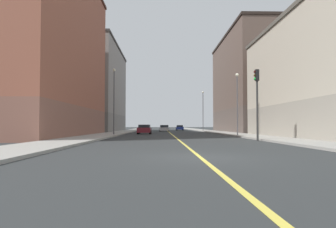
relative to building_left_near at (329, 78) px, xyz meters
name	(u,v)px	position (x,y,z in m)	size (l,w,h in m)	color
ground_plane	(200,157)	(-15.13, -17.81, -5.92)	(400.00, 400.00, 0.00)	#2D3131
sidewalk_left	(210,131)	(-6.84, 31.19, -5.85)	(3.55, 168.00, 0.15)	#9E9B93
sidewalk_right	(126,131)	(-23.41, 31.19, -5.85)	(3.55, 168.00, 0.15)	#9E9B93
lane_center_stripe	(168,131)	(-15.13, 31.19, -5.91)	(0.16, 154.00, 0.01)	#E5D14C
building_left_near	(329,78)	(0.00, 0.00, 0.00)	(10.42, 21.96, 11.83)	#9D9688
building_left_mid	(252,84)	(0.00, 25.24, 2.79)	(10.42, 24.84, 17.42)	brown
building_right_corner	(39,49)	(-30.25, 4.68, 3.85)	(10.42, 25.44, 19.53)	brown
building_right_midblock	(94,89)	(-30.25, 32.68, 2.65)	(10.42, 25.01, 17.13)	slate
traffic_light_left_near	(257,94)	(-9.03, -5.70, -2.24)	(0.40, 0.32, 5.65)	#2D2D2D
street_lamp_left_near	(237,97)	(-8.02, 4.50, -1.54)	(0.36, 0.36, 6.96)	#4C4C51
street_lamp_right_near	(114,95)	(-22.24, 7.04, -1.04)	(0.36, 0.36, 7.91)	#4C4C51
street_lamp_left_far	(203,107)	(-8.02, 32.38, -0.99)	(0.36, 0.36, 8.01)	#4C4C51
car_silver	(164,128)	(-15.91, 32.28, -5.30)	(1.94, 4.21, 1.29)	silver
car_blue	(180,128)	(-11.94, 45.94, -5.30)	(1.78, 3.92, 1.27)	#23389E
car_maroon	(144,129)	(-18.95, 14.02, -5.26)	(1.94, 4.08, 1.33)	maroon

